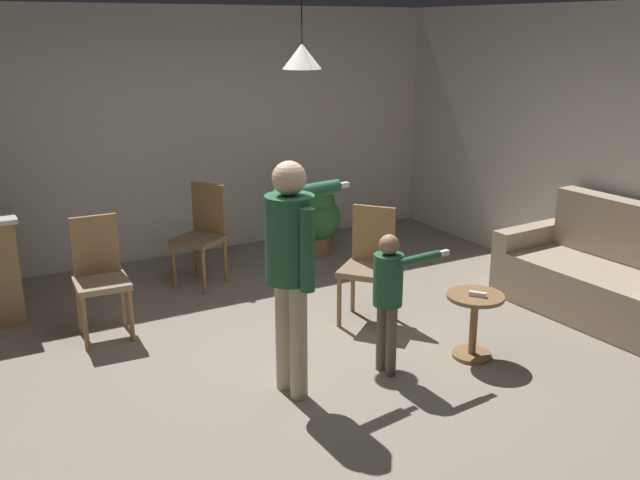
# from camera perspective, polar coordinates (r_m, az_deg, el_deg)

# --- Properties ---
(ground) EXTENTS (7.68, 7.68, 0.00)m
(ground) POSITION_cam_1_polar(r_m,az_deg,el_deg) (5.45, -0.09, -10.08)
(ground) COLOR gray
(wall_back) EXTENTS (6.40, 0.10, 2.70)m
(wall_back) POSITION_cam_1_polar(r_m,az_deg,el_deg) (7.89, -11.55, 8.42)
(wall_back) COLOR beige
(wall_back) RESTS_ON ground
(wall_right) EXTENTS (0.10, 6.40, 2.70)m
(wall_right) POSITION_cam_1_polar(r_m,az_deg,el_deg) (7.08, 23.35, 6.42)
(wall_right) COLOR beige
(wall_right) RESTS_ON ground
(couch_floral) EXTENTS (0.95, 1.85, 1.00)m
(couch_floral) POSITION_cam_1_polar(r_m,az_deg,el_deg) (6.73, 22.06, -2.93)
(couch_floral) COLOR tan
(couch_floral) RESTS_ON ground
(side_table_by_couch) EXTENTS (0.44, 0.44, 0.52)m
(side_table_by_couch) POSITION_cam_1_polar(r_m,az_deg,el_deg) (5.56, 12.41, -6.20)
(side_table_by_couch) COLOR olive
(side_table_by_couch) RESTS_ON ground
(person_adult) EXTENTS (0.79, 0.56, 1.66)m
(person_adult) POSITION_cam_1_polar(r_m,az_deg,el_deg) (4.68, -2.31, -1.12)
(person_adult) COLOR tan
(person_adult) RESTS_ON ground
(person_child) EXTENTS (0.57, 0.31, 1.07)m
(person_child) POSITION_cam_1_polar(r_m,az_deg,el_deg) (5.10, 5.64, -3.93)
(person_child) COLOR #60564C
(person_child) RESTS_ON ground
(dining_chair_by_counter) EXTENTS (0.44, 0.44, 1.00)m
(dining_chair_by_counter) POSITION_cam_1_polar(r_m,az_deg,el_deg) (6.03, -17.49, -2.54)
(dining_chair_by_counter) COLOR olive
(dining_chair_by_counter) RESTS_ON ground
(dining_chair_near_wall) EXTENTS (0.59, 0.59, 1.00)m
(dining_chair_near_wall) POSITION_cam_1_polar(r_m,az_deg,el_deg) (6.07, 4.01, -1.65)
(dining_chair_near_wall) COLOR olive
(dining_chair_near_wall) RESTS_ON ground
(dining_chair_centre_back) EXTENTS (0.58, 0.58, 1.00)m
(dining_chair_centre_back) POSITION_cam_1_polar(r_m,az_deg,el_deg) (7.01, -9.50, 0.73)
(dining_chair_centre_back) COLOR olive
(dining_chair_centre_back) RESTS_ON ground
(potted_plant_corner) EXTENTS (0.53, 0.53, 0.81)m
(potted_plant_corner) POSITION_cam_1_polar(r_m,az_deg,el_deg) (7.81, -0.26, 1.92)
(potted_plant_corner) COLOR brown
(potted_plant_corner) RESTS_ON ground
(spare_remote_on_table) EXTENTS (0.11, 0.13, 0.04)m
(spare_remote_on_table) POSITION_cam_1_polar(r_m,az_deg,el_deg) (5.45, 12.68, -4.32)
(spare_remote_on_table) COLOR white
(spare_remote_on_table) RESTS_ON side_table_by_couch
(ceiling_light_pendant) EXTENTS (0.32, 0.32, 0.55)m
(ceiling_light_pendant) POSITION_cam_1_polar(r_m,az_deg,el_deg) (5.79, -1.48, 14.71)
(ceiling_light_pendant) COLOR silver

